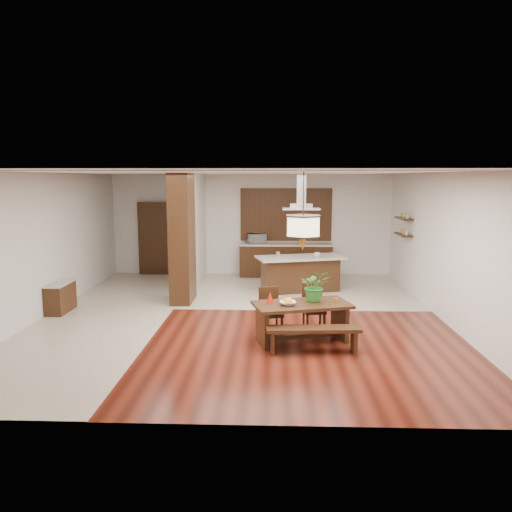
{
  "coord_description": "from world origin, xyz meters",
  "views": [
    {
      "loc": [
        0.65,
        -9.83,
        2.81
      ],
      "look_at": [
        0.3,
        0.0,
        1.25
      ],
      "focal_mm": 35.0,
      "sensor_mm": 36.0,
      "label": 1
    }
  ],
  "objects_px": {
    "dining_chair_left": "(271,312)",
    "dining_chair_right": "(314,308)",
    "hallway_console": "(61,297)",
    "foliage_plant": "(315,286)",
    "pendant_lantern": "(303,211)",
    "island_cup": "(317,255)",
    "dining_bench": "(313,340)",
    "range_hood": "(301,191)",
    "microwave": "(256,238)",
    "dining_table": "(302,313)",
    "fruit_bowl": "(288,303)",
    "kitchen_island": "(300,273)"
  },
  "relations": [
    {
      "from": "dining_chair_left",
      "to": "dining_chair_right",
      "type": "relative_size",
      "value": 0.96
    },
    {
      "from": "hallway_console",
      "to": "dining_chair_left",
      "type": "relative_size",
      "value": 1.04
    },
    {
      "from": "dining_chair_right",
      "to": "foliage_plant",
      "type": "distance_m",
      "value": 0.67
    },
    {
      "from": "hallway_console",
      "to": "pendant_lantern",
      "type": "xyz_separation_m",
      "value": [
        4.95,
        -1.71,
        1.93
      ]
    },
    {
      "from": "dining_chair_left",
      "to": "island_cup",
      "type": "xyz_separation_m",
      "value": [
        1.1,
        3.42,
        0.51
      ]
    },
    {
      "from": "dining_bench",
      "to": "foliage_plant",
      "type": "height_order",
      "value": "foliage_plant"
    },
    {
      "from": "island_cup",
      "to": "dining_bench",
      "type": "bearing_deg",
      "value": -95.48
    },
    {
      "from": "range_hood",
      "to": "dining_chair_left",
      "type": "bearing_deg",
      "value": -101.29
    },
    {
      "from": "dining_chair_left",
      "to": "range_hood",
      "type": "height_order",
      "value": "range_hood"
    },
    {
      "from": "microwave",
      "to": "dining_chair_right",
      "type": "bearing_deg",
      "value": -99.54
    },
    {
      "from": "dining_table",
      "to": "island_cup",
      "type": "xyz_separation_m",
      "value": [
        0.58,
        3.79,
        0.43
      ]
    },
    {
      "from": "pendant_lantern",
      "to": "microwave",
      "type": "distance_m",
      "value": 5.93
    },
    {
      "from": "dining_bench",
      "to": "microwave",
      "type": "bearing_deg",
      "value": 100.22
    },
    {
      "from": "foliage_plant",
      "to": "fruit_bowl",
      "type": "relative_size",
      "value": 1.99
    },
    {
      "from": "dining_bench",
      "to": "dining_chair_right",
      "type": "height_order",
      "value": "dining_chair_right"
    },
    {
      "from": "dining_table",
      "to": "range_hood",
      "type": "relative_size",
      "value": 1.98
    },
    {
      "from": "dining_chair_left",
      "to": "microwave",
      "type": "relative_size",
      "value": 1.71
    },
    {
      "from": "dining_table",
      "to": "microwave",
      "type": "height_order",
      "value": "microwave"
    },
    {
      "from": "hallway_console",
      "to": "fruit_bowl",
      "type": "relative_size",
      "value": 3.19
    },
    {
      "from": "hallway_console",
      "to": "microwave",
      "type": "distance_m",
      "value": 5.7
    },
    {
      "from": "fruit_bowl",
      "to": "range_hood",
      "type": "xyz_separation_m",
      "value": [
        0.42,
        4.0,
        1.75
      ]
    },
    {
      "from": "dining_chair_left",
      "to": "foliage_plant",
      "type": "distance_m",
      "value": 0.95
    },
    {
      "from": "dining_table",
      "to": "foliage_plant",
      "type": "height_order",
      "value": "foliage_plant"
    },
    {
      "from": "dining_chair_right",
      "to": "foliage_plant",
      "type": "bearing_deg",
      "value": -102.13
    },
    {
      "from": "kitchen_island",
      "to": "dining_chair_right",
      "type": "bearing_deg",
      "value": -103.8
    },
    {
      "from": "dining_bench",
      "to": "dining_chair_right",
      "type": "xyz_separation_m",
      "value": [
        0.1,
        1.15,
        0.22
      ]
    },
    {
      "from": "hallway_console",
      "to": "dining_bench",
      "type": "bearing_deg",
      "value": -24.02
    },
    {
      "from": "pendant_lantern",
      "to": "kitchen_island",
      "type": "xyz_separation_m",
      "value": [
        0.17,
        3.86,
        -1.8
      ]
    },
    {
      "from": "pendant_lantern",
      "to": "microwave",
      "type": "bearing_deg",
      "value": 99.67
    },
    {
      "from": "dining_chair_right",
      "to": "kitchen_island",
      "type": "xyz_separation_m",
      "value": [
        -0.08,
        3.27,
        0.01
      ]
    },
    {
      "from": "dining_chair_left",
      "to": "kitchen_island",
      "type": "relative_size",
      "value": 0.37
    },
    {
      "from": "dining_bench",
      "to": "foliage_plant",
      "type": "distance_m",
      "value": 1.03
    },
    {
      "from": "kitchen_island",
      "to": "hallway_console",
      "type": "bearing_deg",
      "value": -172.52
    },
    {
      "from": "dining_bench",
      "to": "fruit_bowl",
      "type": "xyz_separation_m",
      "value": [
        -0.4,
        0.43,
        0.5
      ]
    },
    {
      "from": "range_hood",
      "to": "microwave",
      "type": "height_order",
      "value": "range_hood"
    },
    {
      "from": "dining_chair_right",
      "to": "dining_bench",
      "type": "bearing_deg",
      "value": -103.74
    },
    {
      "from": "hallway_console",
      "to": "microwave",
      "type": "relative_size",
      "value": 1.79
    },
    {
      "from": "dining_chair_left",
      "to": "island_cup",
      "type": "height_order",
      "value": "island_cup"
    },
    {
      "from": "dining_bench",
      "to": "foliage_plant",
      "type": "relative_size",
      "value": 2.76
    },
    {
      "from": "dining_chair_right",
      "to": "fruit_bowl",
      "type": "distance_m",
      "value": 0.92
    },
    {
      "from": "hallway_console",
      "to": "dining_bench",
      "type": "distance_m",
      "value": 5.59
    },
    {
      "from": "hallway_console",
      "to": "microwave",
      "type": "height_order",
      "value": "microwave"
    },
    {
      "from": "pendant_lantern",
      "to": "island_cup",
      "type": "relative_size",
      "value": 9.58
    },
    {
      "from": "pendant_lantern",
      "to": "kitchen_island",
      "type": "height_order",
      "value": "pendant_lantern"
    },
    {
      "from": "dining_bench",
      "to": "dining_chair_right",
      "type": "distance_m",
      "value": 1.18
    },
    {
      "from": "dining_chair_right",
      "to": "island_cup",
      "type": "height_order",
      "value": "island_cup"
    },
    {
      "from": "dining_table",
      "to": "pendant_lantern",
      "type": "height_order",
      "value": "pendant_lantern"
    },
    {
      "from": "dining_bench",
      "to": "kitchen_island",
      "type": "distance_m",
      "value": 4.43
    },
    {
      "from": "kitchen_island",
      "to": "dining_table",
      "type": "bearing_deg",
      "value": -107.83
    },
    {
      "from": "kitchen_island",
      "to": "range_hood",
      "type": "height_order",
      "value": "range_hood"
    }
  ]
}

